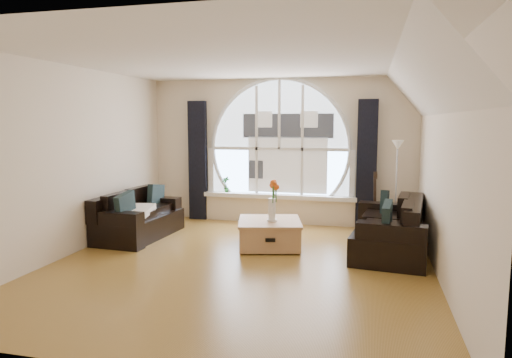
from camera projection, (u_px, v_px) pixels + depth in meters
name	position (u px, v px, depth m)	size (l,w,h in m)	color
ground	(240.00, 265.00, 6.15)	(5.00, 5.50, 0.01)	brown
ceiling	(239.00, 59.00, 5.81)	(5.00, 5.50, 0.01)	silver
wall_back	(280.00, 151.00, 8.62)	(5.00, 0.01, 2.70)	beige
wall_front	(135.00, 199.00, 3.33)	(5.00, 0.01, 2.70)	beige
wall_left	(72.00, 161.00, 6.58)	(0.01, 5.50, 2.70)	beige
wall_right	(444.00, 169.00, 5.38)	(0.01, 5.50, 2.70)	beige
attic_slope	(421.00, 83.00, 5.32)	(0.92, 5.50, 0.72)	silver
arched_window	(280.00, 137.00, 8.56)	(2.60, 0.06, 2.15)	silver
window_sill	(278.00, 196.00, 8.63)	(2.90, 0.22, 0.08)	white
window_frame	(279.00, 137.00, 8.53)	(2.76, 0.08, 2.15)	white
neighbor_house	(287.00, 144.00, 8.53)	(1.70, 0.02, 1.50)	silver
curtain_left	(198.00, 161.00, 8.92)	(0.35, 0.12, 2.30)	black
curtain_right	(367.00, 164.00, 8.15)	(0.35, 0.12, 2.30)	black
sofa_left	(139.00, 213.00, 7.58)	(0.82, 1.64, 0.73)	black
sofa_right	(389.00, 226.00, 6.62)	(0.88, 1.77, 0.79)	black
coffee_chest	(270.00, 232.00, 6.99)	(0.93, 0.93, 0.45)	#AA7A4E
throw_blanket	(134.00, 210.00, 7.30)	(0.55, 0.55, 0.10)	silver
vase_flowers	(272.00, 196.00, 6.86)	(0.24, 0.24, 0.70)	white
floor_lamp	(396.00, 188.00, 7.74)	(0.24, 0.24, 1.60)	#B2B2B2
guitar	(374.00, 201.00, 7.96)	(0.36, 0.24, 1.06)	brown
potted_plant	(226.00, 184.00, 8.86)	(0.16, 0.11, 0.30)	#1E6023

